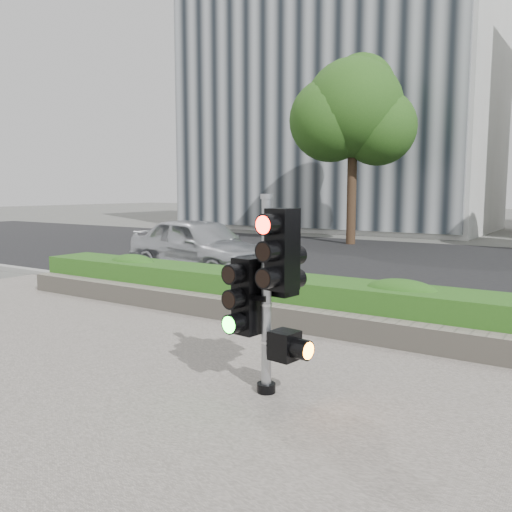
# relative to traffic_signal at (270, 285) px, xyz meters

# --- Properties ---
(ground) EXTENTS (120.00, 120.00, 0.00)m
(ground) POSITION_rel_traffic_signal_xyz_m (-1.13, 0.45, -1.17)
(ground) COLOR #51514C
(ground) RESTS_ON ground
(sidewalk) EXTENTS (16.00, 11.00, 0.03)m
(sidewalk) POSITION_rel_traffic_signal_xyz_m (-1.13, -2.05, -1.15)
(sidewalk) COLOR #9E9389
(sidewalk) RESTS_ON ground
(road) EXTENTS (60.00, 13.00, 0.02)m
(road) POSITION_rel_traffic_signal_xyz_m (-1.13, 10.45, -1.16)
(road) COLOR black
(road) RESTS_ON ground
(curb) EXTENTS (60.00, 0.25, 0.12)m
(curb) POSITION_rel_traffic_signal_xyz_m (-1.13, 3.60, -1.11)
(curb) COLOR gray
(curb) RESTS_ON ground
(stone_wall) EXTENTS (12.00, 0.32, 0.34)m
(stone_wall) POSITION_rel_traffic_signal_xyz_m (-1.13, 2.35, -0.97)
(stone_wall) COLOR gray
(stone_wall) RESTS_ON sidewalk
(hedge) EXTENTS (12.00, 1.00, 0.68)m
(hedge) POSITION_rel_traffic_signal_xyz_m (-1.13, 3.00, -0.80)
(hedge) COLOR #4B962E
(hedge) RESTS_ON sidewalk
(building_left) EXTENTS (16.00, 9.00, 15.00)m
(building_left) POSITION_rel_traffic_signal_xyz_m (-10.13, 23.45, 6.33)
(building_left) COLOR #B7B7B2
(building_left) RESTS_ON ground
(tree_left) EXTENTS (4.61, 4.03, 7.34)m
(tree_left) POSITION_rel_traffic_signal_xyz_m (-5.64, 15.01, 3.88)
(tree_left) COLOR black
(tree_left) RESTS_ON ground
(traffic_signal) EXTENTS (0.73, 0.56, 2.06)m
(traffic_signal) POSITION_rel_traffic_signal_xyz_m (0.00, 0.00, 0.00)
(traffic_signal) COLOR black
(traffic_signal) RESTS_ON sidewalk
(car_silver) EXTENTS (4.48, 2.46, 1.44)m
(car_silver) POSITION_rel_traffic_signal_xyz_m (-5.59, 5.70, -0.43)
(car_silver) COLOR #BABDC2
(car_silver) RESTS_ON road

